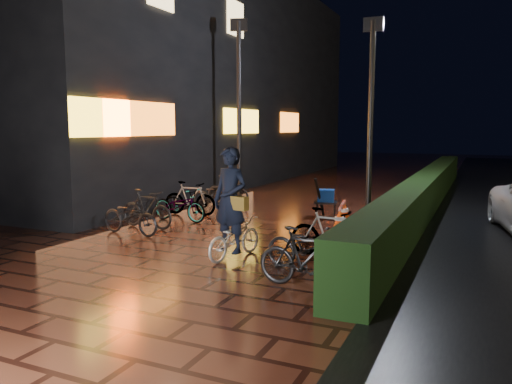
% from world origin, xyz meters
% --- Properties ---
extents(ground, '(80.00, 80.00, 0.00)m').
position_xyz_m(ground, '(0.00, 0.00, 0.00)').
color(ground, '#381911').
rests_on(ground, ground).
extents(hedge, '(0.70, 20.00, 1.00)m').
position_xyz_m(hedge, '(3.30, 8.00, 0.50)').
color(hedge, black).
rests_on(hedge, ground).
extents(storefront_block, '(12.09, 22.00, 9.00)m').
position_xyz_m(storefront_block, '(-9.50, 11.50, 4.50)').
color(storefront_block, black).
rests_on(storefront_block, ground).
extents(lamp_post_hedge, '(0.47, 0.14, 4.94)m').
position_xyz_m(lamp_post_hedge, '(2.27, 4.39, 2.72)').
color(lamp_post_hedge, black).
rests_on(lamp_post_hedge, ground).
extents(lamp_post_sf, '(0.55, 0.25, 5.76)m').
position_xyz_m(lamp_post_sf, '(-2.42, 6.71, 3.17)').
color(lamp_post_sf, black).
rests_on(lamp_post_sf, ground).
extents(cyclist, '(0.80, 1.49, 2.03)m').
position_xyz_m(cyclist, '(0.73, 0.09, 0.76)').
color(cyclist, white).
rests_on(cyclist, ground).
extents(traffic_barrier, '(0.60, 1.54, 0.63)m').
position_xyz_m(traffic_barrier, '(1.89, 3.38, 0.31)').
color(traffic_barrier, '#F14D0C').
rests_on(traffic_barrier, ground).
extents(cart_assembly, '(0.68, 0.72, 1.09)m').
position_xyz_m(cart_assembly, '(1.08, 4.71, 0.56)').
color(cart_assembly, black).
rests_on(cart_assembly, ground).
extents(parked_bikes_storefront, '(1.83, 5.20, 0.92)m').
position_xyz_m(parked_bikes_storefront, '(-2.27, 3.20, 0.44)').
color(parked_bikes_storefront, black).
rests_on(parked_bikes_storefront, ground).
extents(parked_bikes_hedge, '(1.84, 2.46, 0.92)m').
position_xyz_m(parked_bikes_hedge, '(2.35, -0.10, 0.44)').
color(parked_bikes_hedge, black).
rests_on(parked_bikes_hedge, ground).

